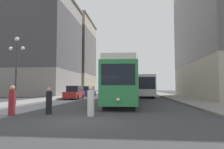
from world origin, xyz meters
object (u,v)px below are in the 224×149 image
(streetcar, at_px, (123,82))
(transit_bus, at_px, (146,85))
(pedestrian_crossing_far, at_px, (49,102))
(lamp_post_left_near, at_px, (16,60))
(parked_car_left_mid, at_px, (74,93))
(pedestrian_crossing_near, at_px, (12,101))
(pedestrian_on_sidewalk, at_px, (91,102))
(parked_car_left_near, at_px, (89,91))

(streetcar, height_order, transit_bus, streetcar)
(pedestrian_crossing_far, xyz_separation_m, lamp_post_left_near, (-5.00, 4.69, 3.21))
(parked_car_left_mid, height_order, lamp_post_left_near, lamp_post_left_near)
(pedestrian_crossing_near, height_order, pedestrian_on_sidewalk, pedestrian_crossing_near)
(streetcar, height_order, parked_car_left_near, streetcar)
(streetcar, xyz_separation_m, pedestrian_on_sidewalk, (-1.28, -9.43, -1.31))
(streetcar, relative_size, pedestrian_crossing_far, 9.45)
(pedestrian_on_sidewalk, bearing_deg, transit_bus, 92.64)
(transit_bus, height_order, pedestrian_on_sidewalk, transit_bus)
(parked_car_left_mid, xyz_separation_m, pedestrian_on_sidewalk, (5.79, -16.40, -0.06))
(transit_bus, bearing_deg, streetcar, -101.42)
(pedestrian_crossing_near, distance_m, lamp_post_left_near, 7.00)
(streetcar, height_order, parked_car_left_mid, streetcar)
(streetcar, distance_m, pedestrian_crossing_near, 11.24)
(parked_car_left_near, relative_size, pedestrian_crossing_near, 2.52)
(parked_car_left_near, xyz_separation_m, pedestrian_on_sidewalk, (5.79, -25.86, -0.05))
(parked_car_left_mid, bearing_deg, lamp_post_left_near, -101.21)
(pedestrian_crossing_near, height_order, lamp_post_left_near, lamp_post_left_near)
(pedestrian_crossing_far, bearing_deg, pedestrian_on_sidewalk, -42.61)
(parked_car_left_near, xyz_separation_m, parked_car_left_mid, (-0.00, -9.46, 0.00))
(parked_car_left_near, height_order, pedestrian_crossing_far, parked_car_left_near)
(transit_bus, relative_size, pedestrian_crossing_near, 6.59)
(parked_car_left_near, height_order, pedestrian_crossing_near, parked_car_left_near)
(pedestrian_crossing_far, distance_m, lamp_post_left_near, 7.58)
(lamp_post_left_near, bearing_deg, transit_bus, 55.89)
(streetcar, xyz_separation_m, lamp_post_left_near, (-8.97, -4.09, 1.85))
(transit_bus, relative_size, lamp_post_left_near, 1.93)
(pedestrian_crossing_far, bearing_deg, parked_car_left_near, 67.87)
(parked_car_left_mid, relative_size, pedestrian_on_sidewalk, 2.92)
(pedestrian_crossing_far, bearing_deg, lamp_post_left_near, 107.67)
(streetcar, xyz_separation_m, parked_car_left_near, (-7.07, 16.44, -1.26))
(lamp_post_left_near, bearing_deg, pedestrian_on_sidewalk, -34.76)
(pedestrian_crossing_far, height_order, pedestrian_on_sidewalk, pedestrian_on_sidewalk)
(parked_car_left_near, relative_size, lamp_post_left_near, 0.74)
(parked_car_left_mid, bearing_deg, pedestrian_crossing_near, -87.28)
(pedestrian_crossing_far, bearing_deg, transit_bus, 43.46)
(streetcar, xyz_separation_m, pedestrian_crossing_far, (-3.97, -8.78, -1.36))
(transit_bus, bearing_deg, pedestrian_on_sidewalk, -99.44)
(transit_bus, relative_size, pedestrian_crossing_far, 7.10)
(parked_car_left_mid, bearing_deg, transit_bus, 32.03)
(transit_bus, distance_m, lamp_post_left_near, 21.57)
(lamp_post_left_near, bearing_deg, pedestrian_crossing_far, -43.19)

